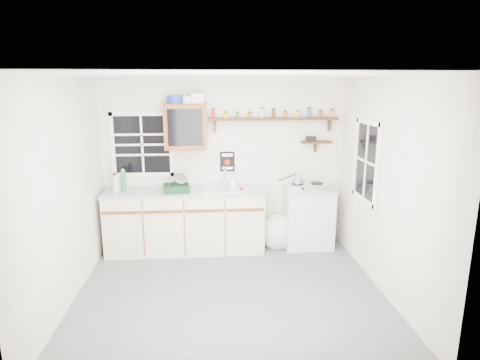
# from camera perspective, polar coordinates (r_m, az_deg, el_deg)

# --- Properties ---
(room) EXTENTS (3.64, 3.24, 2.54)m
(room) POSITION_cam_1_polar(r_m,az_deg,el_deg) (4.50, -1.49, -1.47)
(room) COLOR #4F5052
(room) RESTS_ON ground
(main_cabinet) EXTENTS (2.31, 0.63, 0.92)m
(main_cabinet) POSITION_cam_1_polar(r_m,az_deg,el_deg) (5.98, -7.74, -5.71)
(main_cabinet) COLOR beige
(main_cabinet) RESTS_ON floor
(right_cabinet) EXTENTS (0.73, 0.57, 0.91)m
(right_cabinet) POSITION_cam_1_polar(r_m,az_deg,el_deg) (6.17, 9.61, -5.21)
(right_cabinet) COLOR silver
(right_cabinet) RESTS_ON floor
(sink) EXTENTS (0.52, 0.44, 0.29)m
(sink) POSITION_cam_1_polar(r_m,az_deg,el_deg) (5.84, -2.62, -1.24)
(sink) COLOR silver
(sink) RESTS_ON main_cabinet
(upper_cabinet) EXTENTS (0.60, 0.32, 0.65)m
(upper_cabinet) POSITION_cam_1_polar(r_m,az_deg,el_deg) (5.83, -7.73, 7.55)
(upper_cabinet) COLOR brown
(upper_cabinet) RESTS_ON wall_back
(upper_cabinet_clutter) EXTENTS (0.52, 0.24, 0.14)m
(upper_cabinet_clutter) POSITION_cam_1_polar(r_m,az_deg,el_deg) (5.80, -7.98, 11.32)
(upper_cabinet_clutter) COLOR #172B99
(upper_cabinet_clutter) RESTS_ON upper_cabinet
(spice_shelf) EXTENTS (1.91, 0.18, 0.35)m
(spice_shelf) POSITION_cam_1_polar(r_m,az_deg,el_deg) (5.96, 4.87, 8.75)
(spice_shelf) COLOR black
(spice_shelf) RESTS_ON wall_back
(secondary_shelf) EXTENTS (0.45, 0.16, 0.24)m
(secondary_shelf) POSITION_cam_1_polar(r_m,az_deg,el_deg) (6.14, 10.54, 5.40)
(secondary_shelf) COLOR black
(secondary_shelf) RESTS_ON wall_back
(warning_sign) EXTENTS (0.22, 0.02, 0.30)m
(warning_sign) POSITION_cam_1_polar(r_m,az_deg,el_deg) (6.05, -1.81, 2.65)
(warning_sign) COLOR black
(warning_sign) RESTS_ON wall_back
(window_back) EXTENTS (0.93, 0.03, 0.98)m
(window_back) POSITION_cam_1_polar(r_m,az_deg,el_deg) (6.07, -13.74, 4.90)
(window_back) COLOR black
(window_back) RESTS_ON wall_back
(window_right) EXTENTS (0.03, 0.78, 1.08)m
(window_right) POSITION_cam_1_polar(r_m,az_deg,el_deg) (5.38, 17.55, 2.53)
(window_right) COLOR black
(window_right) RESTS_ON wall_back
(water_bottles) EXTENTS (0.18, 0.16, 0.32)m
(water_bottles) POSITION_cam_1_polar(r_m,az_deg,el_deg) (5.92, -16.77, -0.38)
(water_bottles) COLOR silver
(water_bottles) RESTS_ON main_cabinet
(dish_rack) EXTENTS (0.39, 0.32, 0.27)m
(dish_rack) POSITION_cam_1_polar(r_m,az_deg,el_deg) (5.76, -8.91, -0.84)
(dish_rack) COLOR black
(dish_rack) RESTS_ON main_cabinet
(soap_bottle) EXTENTS (0.09, 0.10, 0.18)m
(soap_bottle) POSITION_cam_1_polar(r_m,az_deg,el_deg) (6.01, -1.01, -0.05)
(soap_bottle) COLOR silver
(soap_bottle) RESTS_ON main_cabinet
(rag) EXTENTS (0.15, 0.14, 0.02)m
(rag) POSITION_cam_1_polar(r_m,az_deg,el_deg) (5.85, -0.24, -1.24)
(rag) COLOR maroon
(rag) RESTS_ON main_cabinet
(hotplate) EXTENTS (0.62, 0.39, 0.08)m
(hotplate) POSITION_cam_1_polar(r_m,az_deg,el_deg) (6.01, 9.53, -0.83)
(hotplate) COLOR silver
(hotplate) RESTS_ON right_cabinet
(saucepan) EXTENTS (0.35, 0.23, 0.16)m
(saucepan) POSITION_cam_1_polar(r_m,az_deg,el_deg) (5.96, 8.13, -0.09)
(saucepan) COLOR silver
(saucepan) RESTS_ON hotplate
(trash_bag) EXTENTS (0.48, 0.43, 0.54)m
(trash_bag) POSITION_cam_1_polar(r_m,az_deg,el_deg) (6.15, 5.37, -7.38)
(trash_bag) COLOR silver
(trash_bag) RESTS_ON floor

